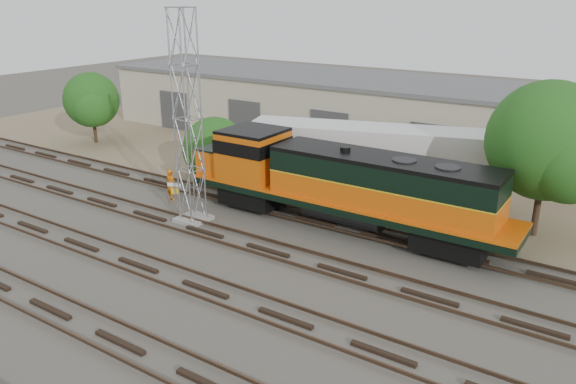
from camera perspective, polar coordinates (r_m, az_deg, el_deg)
The scene contains 12 objects.
ground at distance 25.92m, azimuth -3.99°, elevation -7.26°, with size 140.00×140.00×0.00m, color #47423A.
dirt_strip at distance 38.02m, azimuth 9.79°, elevation 1.36°, with size 80.00×16.00×0.02m, color #726047.
tracks at distance 23.86m, azimuth -8.41°, elevation -9.74°, with size 80.00×20.40×0.28m.
warehouse at distance 44.55m, azimuth 14.27°, elevation 7.23°, with size 58.40×10.40×5.30m.
locomotive at distance 28.99m, azimuth 5.17°, elevation 0.93°, with size 17.93×3.15×4.31m.
signal_tower at distance 29.43m, azimuth -10.14°, elevation 6.87°, with size 1.63×1.63×11.05m.
sign_post at distance 31.23m, azimuth -11.43°, elevation -0.09°, with size 0.79×0.28×1.99m.
worker at distance 33.97m, azimuth -11.79°, elevation 0.71°, with size 0.70×0.46×1.91m, color orange.
semi_trailer at distance 33.44m, azimuth 8.77°, elevation 3.83°, with size 14.44×6.94×4.38m.
tree_west at distance 48.37m, azimuth -19.32°, elevation 8.64°, with size 4.64×4.42×5.78m.
tree_mid at distance 37.48m, azimuth -7.32°, elevation 4.07°, with size 4.53×4.32×4.32m.
tree_east at distance 29.69m, azimuth 25.33°, elevation 4.28°, with size 6.13×5.84×7.88m.
Camera 1 is at (14.20, -18.30, 11.63)m, focal length 35.00 mm.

